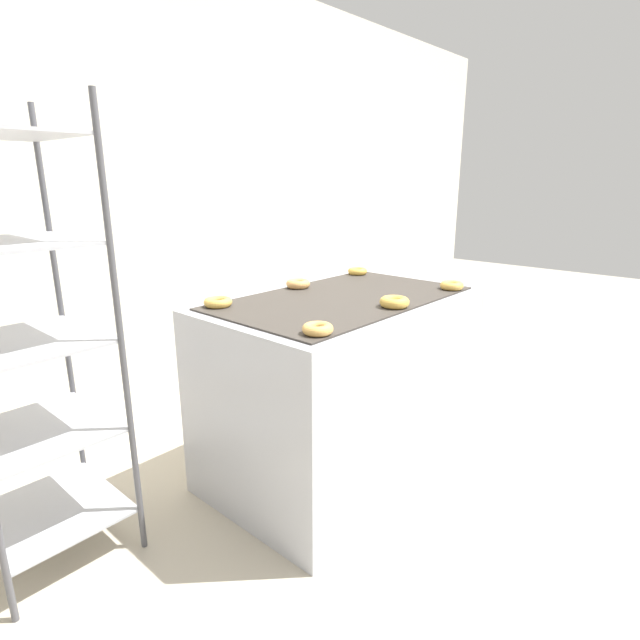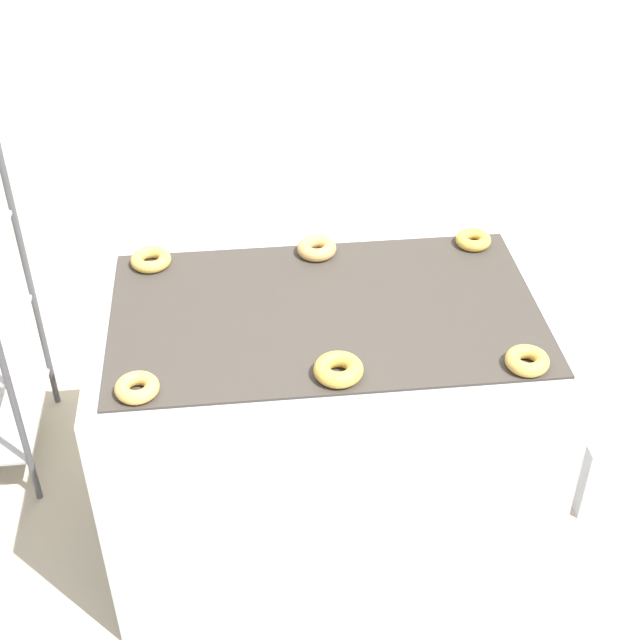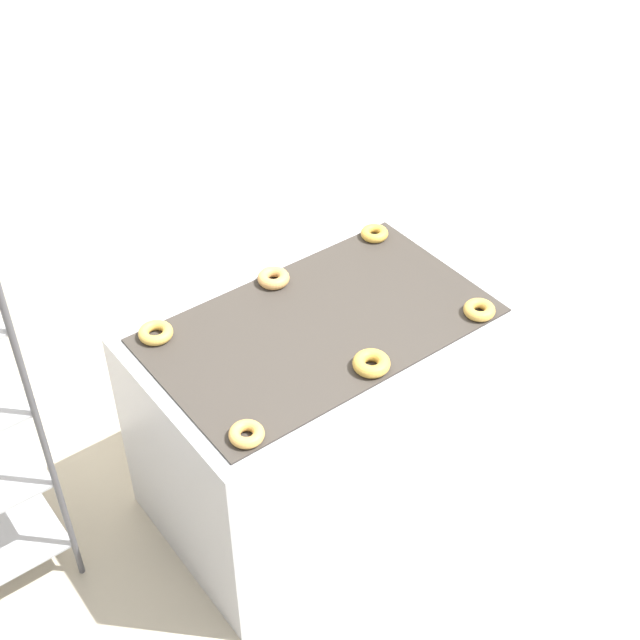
{
  "view_description": "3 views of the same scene",
  "coord_description": "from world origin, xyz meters",
  "views": [
    {
      "loc": [
        -1.84,
        -0.82,
        1.48
      ],
      "look_at": [
        0.0,
        0.82,
        0.78
      ],
      "focal_mm": 28.0,
      "sensor_mm": 36.0,
      "label": 1
    },
    {
      "loc": [
        -0.25,
        -1.42,
        2.47
      ],
      "look_at": [
        0.0,
        0.82,
        0.78
      ],
      "focal_mm": 50.0,
      "sensor_mm": 36.0,
      "label": 2
    },
    {
      "loc": [
        -1.51,
        -1.33,
        3.07
      ],
      "look_at": [
        0.0,
        0.67,
        0.95
      ],
      "focal_mm": 50.0,
      "sensor_mm": 36.0,
      "label": 3
    }
  ],
  "objects": [
    {
      "name": "donut_far_left",
      "position": [
        -0.52,
        0.97,
        0.94
      ],
      "size": [
        0.13,
        0.13,
        0.04
      ],
      "primitive_type": "torus",
      "color": "gold",
      "rests_on": "fryer_machine"
    },
    {
      "name": "donut_near_right",
      "position": [
        0.51,
        0.36,
        0.95
      ],
      "size": [
        0.12,
        0.12,
        0.04
      ],
      "primitive_type": "torus",
      "color": "gold",
      "rests_on": "fryer_machine"
    },
    {
      "name": "donut_far_center",
      "position": [
        0.01,
        0.98,
        0.95
      ],
      "size": [
        0.13,
        0.13,
        0.04
      ],
      "primitive_type": "torus",
      "color": "tan",
      "rests_on": "fryer_machine"
    },
    {
      "name": "donut_near_left",
      "position": [
        -0.53,
        0.36,
        0.94
      ],
      "size": [
        0.12,
        0.12,
        0.04
      ],
      "primitive_type": "torus",
      "color": "#D8A350",
      "rests_on": "fryer_machine"
    },
    {
      "name": "donut_far_right",
      "position": [
        0.52,
        0.98,
        0.94
      ],
      "size": [
        0.11,
        0.11,
        0.04
      ],
      "primitive_type": "torus",
      "color": "gold",
      "rests_on": "fryer_machine"
    },
    {
      "name": "donut_near_center",
      "position": [
        0.0,
        0.37,
        0.95
      ],
      "size": [
        0.13,
        0.13,
        0.05
      ],
      "primitive_type": "torus",
      "color": "gold",
      "rests_on": "fryer_machine"
    },
    {
      "name": "fryer_machine",
      "position": [
        0.0,
        0.67,
        0.46
      ],
      "size": [
        1.37,
        0.84,
        0.93
      ],
      "color": "#A8AAB2",
      "rests_on": "ground_plane"
    },
    {
      "name": "glaze_bin",
      "position": [
        1.1,
        0.73,
        0.15
      ],
      "size": [
        0.4,
        0.32,
        0.31
      ],
      "color": "#A8AAB2",
      "rests_on": "ground_plane"
    }
  ]
}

